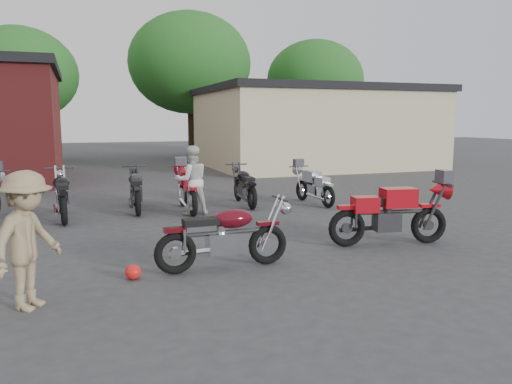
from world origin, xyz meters
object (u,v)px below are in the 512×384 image
object	(u,v)px
row_bike_2	(62,192)
row_bike_5	(244,184)
vintage_motorcycle	(226,231)
helmet	(133,272)
person_light	(192,180)
sportbike	(391,211)
person_tan	(28,241)
row_bike_4	(187,187)
row_bike_3	(136,187)
row_bike_6	(314,184)

from	to	relation	value
row_bike_2	row_bike_5	world-z (taller)	row_bike_2
vintage_motorcycle	row_bike_2	world-z (taller)	row_bike_2
helmet	person_light	world-z (taller)	person_light
vintage_motorcycle	sportbike	size ratio (longest dim) A/B	0.93
person_tan	helmet	bearing A→B (deg)	-28.04
row_bike_5	row_bike_4	bearing A→B (deg)	106.38
person_light	row_bike_4	bearing A→B (deg)	-90.40
row_bike_5	row_bike_2	bearing A→B (deg)	98.30
person_tan	row_bike_3	bearing A→B (deg)	16.02
helmet	row_bike_5	world-z (taller)	row_bike_5
helmet	person_tan	xyz separation A→B (m)	(-1.27, -0.69, 0.72)
sportbike	row_bike_3	bearing A→B (deg)	138.39
vintage_motorcycle	row_bike_3	xyz separation A→B (m)	(-0.73, 5.45, 0.00)
row_bike_3	row_bike_4	world-z (taller)	row_bike_4
vintage_motorcycle	row_bike_2	size ratio (longest dim) A/B	0.95
helmet	row_bike_2	bearing A→B (deg)	101.81
row_bike_5	row_bike_6	size ratio (longest dim) A/B	1.07
helmet	row_bike_2	size ratio (longest dim) A/B	0.11
person_light	row_bike_2	xyz separation A→B (m)	(-2.90, 0.47, -0.21)
row_bike_6	sportbike	bearing A→B (deg)	166.48
helmet	person_tan	size ratio (longest dim) A/B	0.14
vintage_motorcycle	person_light	xyz separation A→B (m)	(0.47, 4.50, 0.24)
row_bike_6	row_bike_5	bearing A→B (deg)	70.28
person_tan	row_bike_3	size ratio (longest dim) A/B	0.82
vintage_motorcycle	row_bike_3	world-z (taller)	row_bike_3
person_light	vintage_motorcycle	bearing A→B (deg)	82.58
row_bike_5	row_bike_6	bearing A→B (deg)	-101.32
vintage_motorcycle	helmet	xyz separation A→B (m)	(-1.38, -0.05, -0.47)
person_tan	row_bike_4	bearing A→B (deg)	4.77
vintage_motorcycle	row_bike_2	xyz separation A→B (m)	(-2.43, 4.97, 0.03)
row_bike_5	row_bike_6	xyz separation A→B (m)	(1.81, -0.47, -0.04)
vintage_motorcycle	row_bike_5	xyz separation A→B (m)	(2.07, 5.36, -0.01)
row_bike_5	row_bike_6	distance (m)	1.87
helmet	row_bike_5	distance (m)	6.43
person_light	row_bike_5	xyz separation A→B (m)	(1.60, 0.86, -0.25)
person_light	row_bike_4	distance (m)	0.54
row_bike_4	vintage_motorcycle	bearing A→B (deg)	176.93
helmet	person_tan	bearing A→B (deg)	-151.29
row_bike_3	helmet	bearing A→B (deg)	176.89
person_tan	row_bike_4	world-z (taller)	person_tan
vintage_motorcycle	helmet	distance (m)	1.46
row_bike_2	row_bike_5	distance (m)	4.52
sportbike	row_bike_6	xyz separation A→B (m)	(0.67, 4.48, -0.09)
row_bike_6	person_tan	bearing A→B (deg)	125.73
row_bike_5	helmet	bearing A→B (deg)	150.79
row_bike_3	sportbike	bearing A→B (deg)	-138.35
row_bike_2	vintage_motorcycle	bearing A→B (deg)	-157.27
helmet	row_bike_3	size ratio (longest dim) A/B	0.12
sportbike	row_bike_2	size ratio (longest dim) A/B	1.02
row_bike_5	row_bike_3	bearing A→B (deg)	91.53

